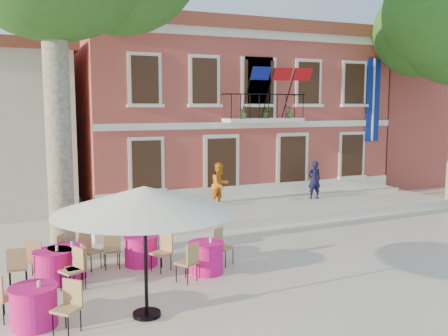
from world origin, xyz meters
TOP-DOWN VIEW (x-y plane):
  - ground at (0.00, 0.00)m, footprint 90.00×90.00m
  - main_building at (2.00, 9.99)m, footprint 13.50×9.59m
  - neighbor_east at (14.00, 11.00)m, footprint 9.40×9.40m
  - terrace at (2.00, 4.40)m, footprint 14.00×3.40m
  - patio_umbrella at (-4.81, -2.83)m, footprint 3.46×3.46m
  - pedestrian_navy at (4.08, 5.05)m, footprint 0.60×0.43m
  - pedestrian_orange at (-0.06, 5.03)m, footprint 0.98×0.88m
  - cafe_table_0 at (-6.36, -0.21)m, footprint 1.66×1.87m
  - cafe_table_1 at (-2.84, -0.91)m, footprint 1.85×1.37m
  - cafe_table_2 at (-6.84, -2.48)m, footprint 1.66×1.65m
  - cafe_table_3 at (-6.01, 0.01)m, footprint 1.86×1.73m
  - cafe_table_4 at (-4.17, 0.32)m, footprint 1.67×1.87m

SIDE VIEW (x-z plane):
  - ground at x=0.00m, z-range 0.00..0.00m
  - terrace at x=2.00m, z-range 0.00..0.30m
  - cafe_table_1 at x=-2.84m, z-range -0.05..0.90m
  - cafe_table_2 at x=-6.84m, z-range -0.05..0.90m
  - cafe_table_0 at x=-6.36m, z-range -0.05..0.90m
  - cafe_table_3 at x=-6.01m, z-range -0.05..0.90m
  - cafe_table_4 at x=-4.17m, z-range -0.05..0.90m
  - pedestrian_navy at x=4.08m, z-range 0.30..1.84m
  - pedestrian_orange at x=-0.06m, z-range 0.30..1.97m
  - patio_umbrella at x=-4.81m, z-range 1.03..3.60m
  - neighbor_east at x=14.00m, z-range 0.02..6.42m
  - main_building at x=2.00m, z-range 0.03..7.53m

